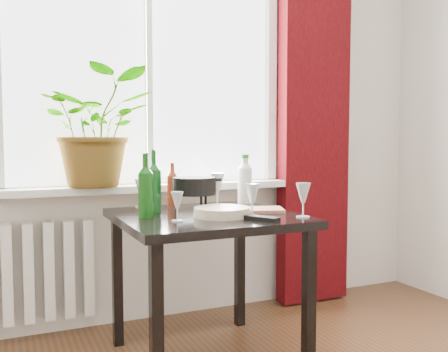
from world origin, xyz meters
name	(u,v)px	position (x,y,z in m)	size (l,w,h in m)	color
window	(148,57)	(0.00, 2.22, 1.60)	(1.72, 0.08, 1.62)	white
windowsill	(152,187)	(0.00, 2.15, 0.82)	(1.72, 0.20, 0.04)	silver
curtain	(314,112)	(1.12, 2.12, 1.30)	(0.50, 0.12, 2.56)	#350408
radiator	(18,274)	(-0.75, 2.18, 0.38)	(0.80, 0.10, 0.55)	white
table	(206,232)	(0.10, 1.55, 0.65)	(0.85, 0.85, 0.74)	black
potted_plant	(97,128)	(-0.32, 2.11, 1.17)	(0.59, 0.51, 0.66)	#1F671B
wine_bottle_left	(146,185)	(-0.20, 1.57, 0.89)	(0.07, 0.07, 0.31)	#0D410C
wine_bottle_right	(154,181)	(-0.12, 1.71, 0.90)	(0.07, 0.07, 0.32)	#0B3D12
bottle_amber	(172,184)	(0.05, 1.93, 0.86)	(0.06, 0.06, 0.24)	maroon
cleaning_bottle	(245,179)	(0.47, 1.86, 0.88)	(0.08, 0.08, 0.29)	silver
wineglass_front_right	(252,200)	(0.25, 1.35, 0.82)	(0.07, 0.07, 0.16)	white
wineglass_far_right	(303,200)	(0.48, 1.26, 0.82)	(0.07, 0.07, 0.17)	silver
wineglass_back_center	(217,189)	(0.27, 1.79, 0.84)	(0.08, 0.08, 0.19)	silver
wineglass_back_left	(141,193)	(-0.13, 1.92, 0.82)	(0.07, 0.07, 0.16)	#B6BBC4
wineglass_front_left	(177,206)	(-0.10, 1.39, 0.81)	(0.06, 0.06, 0.14)	silver
plate_stack	(222,212)	(0.14, 1.44, 0.76)	(0.28, 0.28, 0.05)	beige
fondue_pot	(194,194)	(0.09, 1.69, 0.83)	(0.26, 0.22, 0.17)	black
tv_remote	(260,218)	(0.25, 1.26, 0.75)	(0.05, 0.19, 0.02)	black
cutting_board	(255,210)	(0.37, 1.54, 0.75)	(0.28, 0.18, 0.02)	#9F6148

